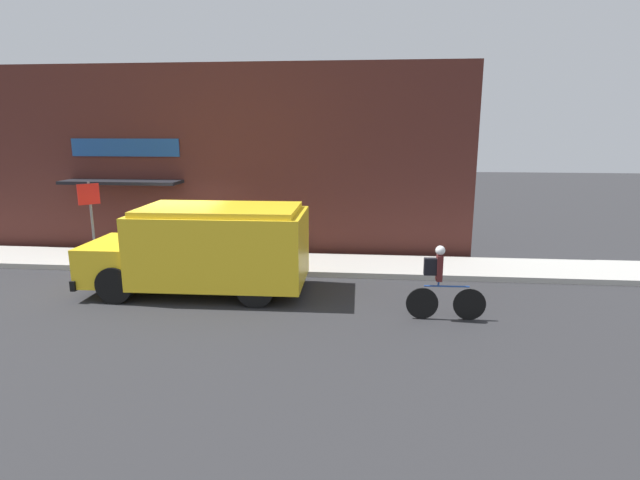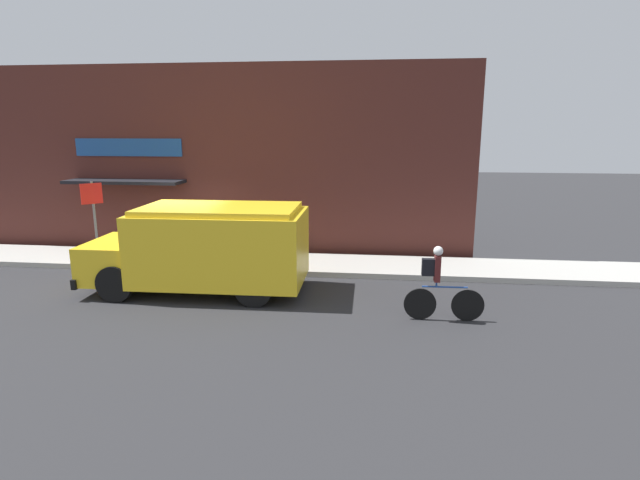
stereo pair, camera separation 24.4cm
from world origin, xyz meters
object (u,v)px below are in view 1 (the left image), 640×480
(school_bus, at_px, (207,248))
(cyclist, at_px, (441,285))
(stop_sign_post, at_px, (90,208))
(trash_bin, at_px, (245,247))

(school_bus, height_order, cyclist, school_bus)
(stop_sign_post, bearing_deg, trash_bin, 7.83)
(cyclist, xyz_separation_m, trash_bin, (-5.23, 3.98, -0.24))
(school_bus, xyz_separation_m, cyclist, (5.50, -1.31, -0.36))
(school_bus, bearing_deg, stop_sign_post, 152.48)
(cyclist, distance_m, trash_bin, 6.58)
(cyclist, bearing_deg, school_bus, 164.86)
(school_bus, xyz_separation_m, trash_bin, (0.26, 2.66, -0.60))
(stop_sign_post, xyz_separation_m, trash_bin, (4.38, 0.60, -1.19))
(school_bus, distance_m, cyclist, 5.66)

